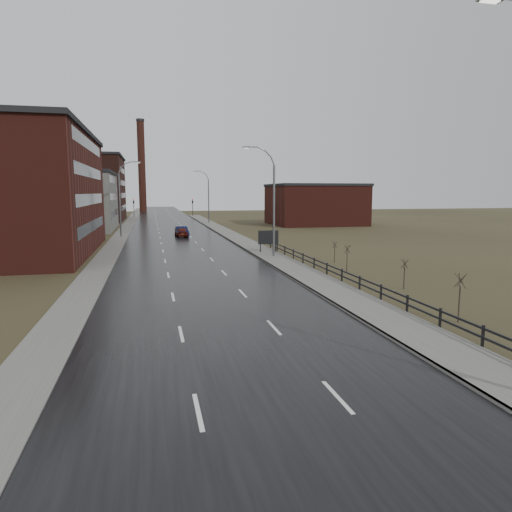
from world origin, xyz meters
TOP-DOWN VIEW (x-y plane):
  - ground at (0.00, 0.00)m, footprint 320.00×320.00m
  - road at (0.00, 60.00)m, footprint 14.00×300.00m
  - sidewalk_right at (8.60, 35.00)m, footprint 3.20×180.00m
  - curb_right at (7.08, 35.00)m, footprint 0.16×180.00m
  - sidewalk_left at (-8.20, 60.00)m, footprint 2.40×260.00m
  - warehouse_mid at (-17.99, 78.00)m, footprint 16.32×20.40m
  - warehouse_far at (-22.99, 108.00)m, footprint 26.52×24.48m
  - building_right at (30.30, 82.00)m, footprint 18.36×16.32m
  - smokestack at (-6.00, 150.00)m, footprint 2.70×2.70m
  - streetlight_right_mid at (8.50, 36.00)m, footprint 3.36×0.28m
  - streetlight_left at (-7.70, 62.00)m, footprint 3.36×0.28m
  - streetlight_right_far at (8.50, 90.00)m, footprint 3.36×0.28m
  - guardrail at (10.30, 18.31)m, footprint 0.10×53.05m
  - shrub_c at (12.04, 10.93)m, footprint 0.62×0.65m
  - shrub_d at (13.75, 19.12)m, footprint 0.50×0.53m
  - shrub_e at (12.43, 25.84)m, footprint 0.57×0.60m
  - shrub_f at (13.73, 31.62)m, footprint 0.49×0.52m
  - billboard at (9.10, 39.44)m, footprint 2.31×0.17m
  - traffic_light_left at (-8.00, 120.00)m, footprint 0.58×2.73m
  - traffic_light_right at (8.00, 120.00)m, footprint 0.58×2.73m
  - car_near at (1.00, 60.86)m, footprint 1.95×4.79m
  - car_far at (0.91, 60.49)m, footprint 1.96×4.35m

SIDE VIEW (x-z plane):
  - ground at x=0.00m, z-range 0.00..0.00m
  - road at x=0.00m, z-range 0.00..0.06m
  - sidewalk_left at x=-8.20m, z-range 0.00..0.12m
  - sidewalk_right at x=8.60m, z-range 0.00..0.18m
  - curb_right at x=7.08m, z-range 0.00..0.18m
  - guardrail at x=10.30m, z-range 0.16..1.26m
  - car_far at x=0.91m, z-range 0.00..1.45m
  - car_near at x=1.00m, z-range 0.00..1.55m
  - shrub_f at x=13.73m, z-range 0.06..2.11m
  - shrub_d at x=13.75m, z-range 0.06..2.18m
  - shrub_e at x=12.43m, z-range 0.08..2.49m
  - shrub_c at x=12.04m, z-range 0.08..2.70m
  - billboard at x=9.10m, z-range 0.45..3.03m
  - building_right at x=30.30m, z-range 0.01..8.51m
  - traffic_light_left at x=-8.00m, z-range 1.95..7.25m
  - traffic_light_right at x=8.00m, z-range 1.95..7.25m
  - warehouse_mid at x=-17.99m, z-range 0.01..10.51m
  - streetlight_right_mid at x=8.50m, z-range 0.16..11.51m
  - streetlight_left at x=-7.70m, z-range 0.16..11.51m
  - streetlight_right_far at x=8.50m, z-range 0.16..11.51m
  - warehouse_far at x=-22.99m, z-range 0.01..15.51m
  - smokestack at x=-6.00m, z-range 0.15..30.85m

